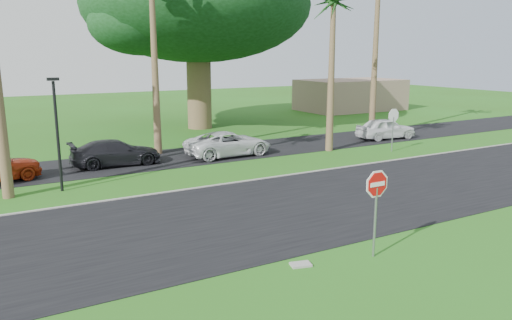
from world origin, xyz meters
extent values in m
plane|color=#285816|center=(0.00, 0.00, 0.00)|extent=(120.00, 120.00, 0.00)
cube|color=black|center=(0.00, 2.00, 0.01)|extent=(120.00, 8.00, 0.02)
cube|color=black|center=(0.00, 12.50, 0.01)|extent=(120.00, 5.00, 0.02)
cube|color=gray|center=(0.00, 6.05, 0.03)|extent=(120.00, 0.12, 0.06)
cylinder|color=gray|center=(0.50, -3.00, 1.00)|extent=(0.07, 0.07, 2.00)
cylinder|color=white|center=(0.50, -3.00, 2.10)|extent=(1.05, 0.02, 1.05)
cylinder|color=red|center=(0.50, -3.00, 2.10)|extent=(0.90, 0.02, 0.90)
cube|color=white|center=(0.50, -3.00, 2.10)|extent=(0.50, 0.02, 0.12)
cylinder|color=gray|center=(12.00, 8.00, 1.00)|extent=(0.07, 0.07, 2.00)
cylinder|color=white|center=(12.00, 8.00, 2.10)|extent=(1.05, 0.02, 1.05)
cylinder|color=red|center=(12.00, 8.00, 2.10)|extent=(0.90, 0.02, 0.90)
cube|color=white|center=(12.00, 8.00, 2.10)|extent=(0.50, 0.02, 0.12)
cone|color=brown|center=(0.00, 14.00, 4.75)|extent=(0.44, 0.44, 9.50)
cone|color=brown|center=(9.00, 10.00, 4.25)|extent=(0.44, 0.44, 8.50)
cone|color=brown|center=(15.00, 13.00, 6.00)|extent=(0.44, 0.44, 12.00)
cylinder|color=brown|center=(6.00, 22.00, 3.00)|extent=(1.80, 1.80, 6.00)
ellipsoid|color=black|center=(6.00, 22.00, 9.00)|extent=(16.50, 16.50, 8.25)
cylinder|color=black|center=(-6.00, 8.50, 2.25)|extent=(0.12, 0.12, 4.50)
cube|color=black|center=(-6.00, 8.50, 4.58)|extent=(0.45, 0.25, 0.12)
cube|color=gray|center=(24.00, 26.00, 1.50)|extent=(10.00, 6.00, 3.00)
imported|color=black|center=(-2.84, 12.16, 0.65)|extent=(4.53, 1.97, 1.30)
imported|color=silver|center=(3.21, 11.52, 0.67)|extent=(4.91, 2.38, 1.35)
imported|color=silver|center=(14.72, 11.36, 0.69)|extent=(4.19, 2.07, 1.37)
cube|color=gray|center=(-1.63, -2.51, 0.03)|extent=(0.62, 0.47, 0.06)
camera|label=1|loc=(-8.84, -12.79, 5.59)|focal=35.00mm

